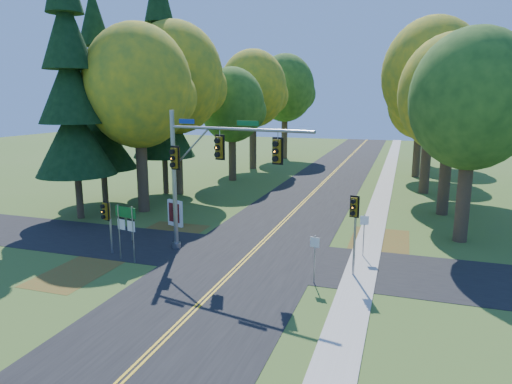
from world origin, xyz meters
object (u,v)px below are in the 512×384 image
(east_signal_pole, at_px, (354,216))
(route_sign_cluster, at_px, (126,222))
(info_kiosk, at_px, (175,213))
(traffic_mast, at_px, (204,164))

(east_signal_pole, bearing_deg, route_sign_cluster, -158.04)
(info_kiosk, bearing_deg, traffic_mast, -27.64)
(traffic_mast, height_order, east_signal_pole, traffic_mast)
(route_sign_cluster, bearing_deg, east_signal_pole, 20.01)
(traffic_mast, xyz_separation_m, info_kiosk, (-4.44, 4.72, -4.25))
(route_sign_cluster, xyz_separation_m, info_kiosk, (-0.87, 7.03, -1.28))
(east_signal_pole, relative_size, route_sign_cluster, 1.32)
(east_signal_pole, relative_size, info_kiosk, 2.25)
(traffic_mast, relative_size, route_sign_cluster, 2.80)
(traffic_mast, height_order, route_sign_cluster, traffic_mast)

